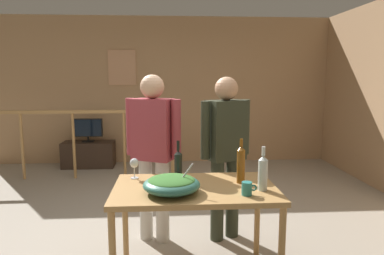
{
  "coord_description": "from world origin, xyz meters",
  "views": [
    {
      "loc": [
        0.16,
        -3.27,
        1.61
      ],
      "look_at": [
        0.35,
        -0.32,
        1.18
      ],
      "focal_mm": 32.64,
      "sensor_mm": 36.0,
      "label": 1
    }
  ],
  "objects_px": {
    "salad_bowl": "(172,184)",
    "wine_bottle_clear": "(263,172)",
    "wine_bottle_amber": "(241,164)",
    "person_standing_right": "(226,146)",
    "flat_screen_tv": "(87,128)",
    "serving_table": "(195,197)",
    "wine_glass": "(134,164)",
    "framed_picture": "(122,67)",
    "stair_railing": "(109,133)",
    "tv_console": "(89,154)",
    "mug_teal": "(247,189)",
    "wine_bottle_dark": "(178,164)",
    "person_standing_left": "(153,145)"
  },
  "relations": [
    {
      "from": "wine_bottle_amber",
      "to": "mug_teal",
      "type": "bearing_deg",
      "value": -92.52
    },
    {
      "from": "salad_bowl",
      "to": "wine_bottle_clear",
      "type": "height_order",
      "value": "wine_bottle_clear"
    },
    {
      "from": "flat_screen_tv",
      "to": "serving_table",
      "type": "distance_m",
      "value": 3.94
    },
    {
      "from": "salad_bowl",
      "to": "person_standing_left",
      "type": "distance_m",
      "value": 0.86
    },
    {
      "from": "flat_screen_tv",
      "to": "person_standing_right",
      "type": "height_order",
      "value": "person_standing_right"
    },
    {
      "from": "wine_glass",
      "to": "wine_bottle_amber",
      "type": "relative_size",
      "value": 0.48
    },
    {
      "from": "salad_bowl",
      "to": "wine_bottle_amber",
      "type": "xyz_separation_m",
      "value": [
        0.55,
        0.21,
        0.08
      ]
    },
    {
      "from": "stair_railing",
      "to": "wine_bottle_clear",
      "type": "height_order",
      "value": "stair_railing"
    },
    {
      "from": "framed_picture",
      "to": "flat_screen_tv",
      "type": "distance_m",
      "value": 1.26
    },
    {
      "from": "framed_picture",
      "to": "wine_glass",
      "type": "distance_m",
      "value": 3.8
    },
    {
      "from": "wine_glass",
      "to": "wine_bottle_dark",
      "type": "bearing_deg",
      "value": -9.64
    },
    {
      "from": "wine_bottle_dark",
      "to": "person_standing_right",
      "type": "distance_m",
      "value": 0.69
    },
    {
      "from": "stair_railing",
      "to": "wine_bottle_amber",
      "type": "bearing_deg",
      "value": -61.65
    },
    {
      "from": "serving_table",
      "to": "framed_picture",
      "type": "bearing_deg",
      "value": 104.98
    },
    {
      "from": "wine_bottle_clear",
      "to": "mug_teal",
      "type": "distance_m",
      "value": 0.19
    },
    {
      "from": "mug_teal",
      "to": "person_standing_right",
      "type": "distance_m",
      "value": 0.92
    },
    {
      "from": "serving_table",
      "to": "person_standing_left",
      "type": "bearing_deg",
      "value": 116.66
    },
    {
      "from": "serving_table",
      "to": "person_standing_right",
      "type": "distance_m",
      "value": 0.82
    },
    {
      "from": "tv_console",
      "to": "salad_bowl",
      "type": "distance_m",
      "value": 4.07
    },
    {
      "from": "serving_table",
      "to": "wine_bottle_dark",
      "type": "height_order",
      "value": "wine_bottle_dark"
    },
    {
      "from": "wine_bottle_amber",
      "to": "person_standing_left",
      "type": "relative_size",
      "value": 0.22
    },
    {
      "from": "wine_bottle_amber",
      "to": "mug_teal",
      "type": "xyz_separation_m",
      "value": [
        -0.01,
        -0.29,
        -0.1
      ]
    },
    {
      "from": "serving_table",
      "to": "salad_bowl",
      "type": "relative_size",
      "value": 2.99
    },
    {
      "from": "stair_railing",
      "to": "mug_teal",
      "type": "height_order",
      "value": "stair_railing"
    },
    {
      "from": "serving_table",
      "to": "salad_bowl",
      "type": "bearing_deg",
      "value": -144.1
    },
    {
      "from": "tv_console",
      "to": "person_standing_left",
      "type": "distance_m",
      "value": 3.28
    },
    {
      "from": "flat_screen_tv",
      "to": "person_standing_right",
      "type": "xyz_separation_m",
      "value": [
        1.99,
        -2.89,
        0.24
      ]
    },
    {
      "from": "tv_console",
      "to": "person_standing_left",
      "type": "xyz_separation_m",
      "value": [
        1.29,
        -2.92,
        0.73
      ]
    },
    {
      "from": "wine_glass",
      "to": "person_standing_right",
      "type": "height_order",
      "value": "person_standing_right"
    },
    {
      "from": "tv_console",
      "to": "flat_screen_tv",
      "type": "height_order",
      "value": "flat_screen_tv"
    },
    {
      "from": "framed_picture",
      "to": "wine_bottle_dark",
      "type": "bearing_deg",
      "value": -76.07
    },
    {
      "from": "wine_bottle_clear",
      "to": "person_standing_right",
      "type": "relative_size",
      "value": 0.21
    },
    {
      "from": "salad_bowl",
      "to": "person_standing_right",
      "type": "height_order",
      "value": "person_standing_right"
    },
    {
      "from": "wine_bottle_clear",
      "to": "person_standing_right",
      "type": "xyz_separation_m",
      "value": [
        -0.15,
        0.81,
        0.04
      ]
    },
    {
      "from": "wine_bottle_amber",
      "to": "person_standing_right",
      "type": "xyz_separation_m",
      "value": [
        -0.02,
        0.62,
        0.02
      ]
    },
    {
      "from": "tv_console",
      "to": "serving_table",
      "type": "height_order",
      "value": "serving_table"
    },
    {
      "from": "tv_console",
      "to": "person_standing_left",
      "type": "bearing_deg",
      "value": -66.11
    },
    {
      "from": "salad_bowl",
      "to": "wine_bottle_clear",
      "type": "xyz_separation_m",
      "value": [
        0.68,
        0.01,
        0.07
      ]
    },
    {
      "from": "flat_screen_tv",
      "to": "wine_bottle_clear",
      "type": "relative_size",
      "value": 1.6
    },
    {
      "from": "wine_bottle_dark",
      "to": "wine_bottle_clear",
      "type": "xyz_separation_m",
      "value": [
        0.62,
        -0.31,
        0.01
      ]
    },
    {
      "from": "wine_bottle_clear",
      "to": "salad_bowl",
      "type": "bearing_deg",
      "value": -178.75
    },
    {
      "from": "stair_railing",
      "to": "tv_console",
      "type": "height_order",
      "value": "stair_railing"
    },
    {
      "from": "wine_bottle_amber",
      "to": "mug_teal",
      "type": "distance_m",
      "value": 0.31
    },
    {
      "from": "salad_bowl",
      "to": "wine_bottle_clear",
      "type": "bearing_deg",
      "value": 1.25
    },
    {
      "from": "salad_bowl",
      "to": "framed_picture",
      "type": "bearing_deg",
      "value": 102.07
    },
    {
      "from": "mug_teal",
      "to": "wine_bottle_clear",
      "type": "bearing_deg",
      "value": 35.97
    },
    {
      "from": "wine_bottle_amber",
      "to": "wine_bottle_dark",
      "type": "relative_size",
      "value": 1.09
    },
    {
      "from": "person_standing_right",
      "to": "tv_console",
      "type": "bearing_deg",
      "value": -79.94
    },
    {
      "from": "salad_bowl",
      "to": "person_standing_left",
      "type": "xyz_separation_m",
      "value": [
        -0.17,
        0.83,
        0.13
      ]
    },
    {
      "from": "wine_bottle_dark",
      "to": "tv_console",
      "type": "bearing_deg",
      "value": 113.93
    }
  ]
}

